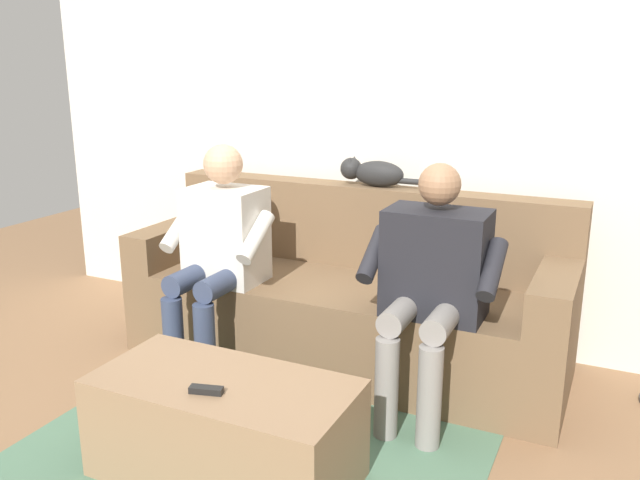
% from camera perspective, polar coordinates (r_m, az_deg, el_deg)
% --- Properties ---
extents(ground_plane, '(8.00, 8.00, 0.00)m').
position_cam_1_polar(ground_plane, '(2.97, -3.49, -15.45)').
color(ground_plane, '#846042').
extents(back_wall, '(4.50, 0.06, 2.41)m').
position_cam_1_polar(back_wall, '(3.66, 5.46, 10.33)').
color(back_wall, beige).
rests_on(back_wall, ground).
extents(couch, '(2.21, 0.76, 0.87)m').
position_cam_1_polar(couch, '(3.43, 2.37, -5.31)').
color(couch, brown).
rests_on(couch, ground).
extents(coffee_table, '(0.97, 0.48, 0.39)m').
position_cam_1_polar(coffee_table, '(2.56, -8.19, -15.81)').
color(coffee_table, '#8C6B4C').
rests_on(coffee_table, ground).
extents(person_left_seated, '(0.58, 0.52, 1.10)m').
position_cam_1_polar(person_left_seated, '(2.84, 9.61, -3.11)').
color(person_left_seated, black).
rests_on(person_left_seated, ground).
extents(person_right_seated, '(0.52, 0.53, 1.12)m').
position_cam_1_polar(person_right_seated, '(3.28, -8.69, -0.43)').
color(person_right_seated, beige).
rests_on(person_right_seated, ground).
extents(cat_on_backrest, '(0.50, 0.12, 0.15)m').
position_cam_1_polar(cat_on_backrest, '(3.48, 4.54, 5.83)').
color(cat_on_backrest, black).
rests_on(cat_on_backrest, couch).
extents(remote_black, '(0.12, 0.07, 0.02)m').
position_cam_1_polar(remote_black, '(2.39, -9.77, -12.64)').
color(remote_black, black).
rests_on(remote_black, coffee_table).
extents(floor_rug, '(1.79, 1.84, 0.01)m').
position_cam_1_polar(floor_rug, '(2.77, -6.31, -17.88)').
color(floor_rug, '#4C7056').
rests_on(floor_rug, ground).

